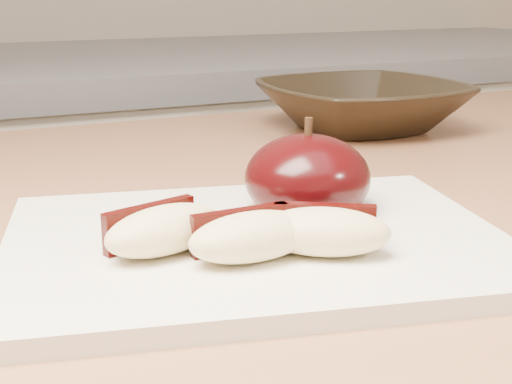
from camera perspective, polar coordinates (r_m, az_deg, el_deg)
name	(u,v)px	position (r m, az deg, el deg)	size (l,w,h in m)	color
back_cabinet	(45,333)	(1.30, -16.50, -10.78)	(2.40, 0.62, 0.94)	silver
cutting_board	(256,243)	(0.41, 0.00, -4.13)	(0.28, 0.21, 0.01)	silver
apple_half	(307,178)	(0.45, 4.13, 1.10)	(0.09, 0.09, 0.07)	black
apple_wedge_a	(163,229)	(0.38, -7.45, -2.98)	(0.08, 0.05, 0.03)	beige
apple_wedge_b	(251,236)	(0.37, -0.39, -3.52)	(0.07, 0.04, 0.03)	beige
apple_wedge_c	(324,231)	(0.37, 5.47, -3.11)	(0.08, 0.07, 0.03)	beige
bowl	(361,106)	(0.76, 8.42, 6.84)	(0.20, 0.20, 0.05)	black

